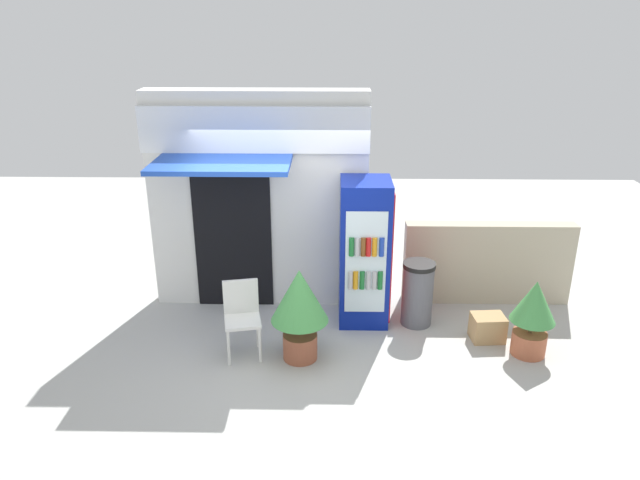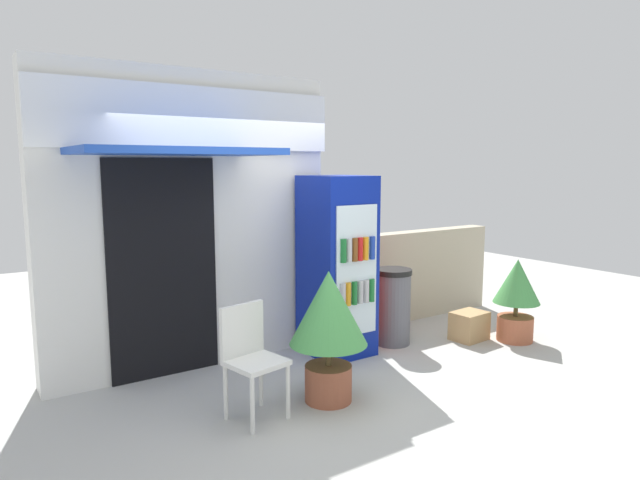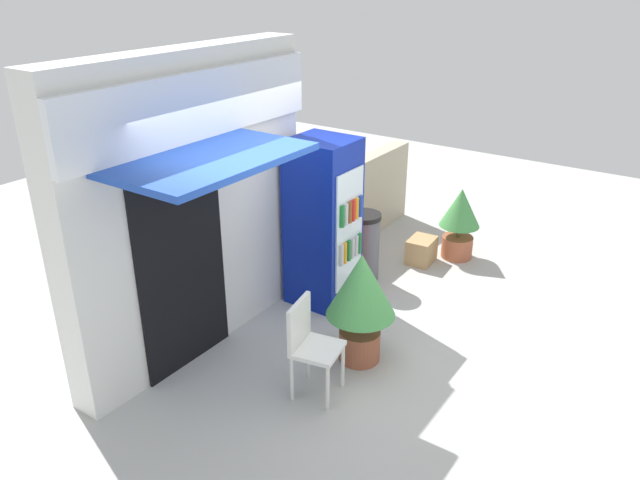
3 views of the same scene
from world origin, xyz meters
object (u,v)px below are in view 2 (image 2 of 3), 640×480
(potted_plant_near_shop, at_px, (328,320))
(potted_plant_curbside, at_px, (517,293))
(cardboard_box, at_px, (469,326))
(drink_cooler, at_px, (338,266))
(trash_bin, at_px, (393,306))
(plastic_chair, at_px, (250,352))

(potted_plant_near_shop, distance_m, potted_plant_curbside, 2.78)
(potted_plant_near_shop, distance_m, cardboard_box, 2.46)
(drink_cooler, height_order, trash_bin, drink_cooler)
(drink_cooler, distance_m, potted_plant_near_shop, 1.29)
(potted_plant_curbside, bearing_deg, cardboard_box, 142.14)
(potted_plant_near_shop, xyz_separation_m, potted_plant_curbside, (2.77, 0.15, -0.16))
(plastic_chair, bearing_deg, trash_bin, 19.04)
(drink_cooler, bearing_deg, plastic_chair, -149.90)
(potted_plant_near_shop, bearing_deg, plastic_chair, 170.93)
(cardboard_box, bearing_deg, drink_cooler, 161.78)
(drink_cooler, xyz_separation_m, trash_bin, (0.70, -0.11, -0.53))
(potted_plant_near_shop, distance_m, trash_bin, 1.76)
(plastic_chair, xyz_separation_m, trash_bin, (2.20, 0.76, -0.10))
(trash_bin, bearing_deg, potted_plant_near_shop, -149.90)
(drink_cooler, relative_size, plastic_chair, 2.09)
(cardboard_box, bearing_deg, potted_plant_near_shop, -168.65)
(plastic_chair, bearing_deg, potted_plant_near_shop, -9.07)
(potted_plant_curbside, distance_m, cardboard_box, 0.66)
(plastic_chair, height_order, potted_plant_curbside, potted_plant_curbside)
(potted_plant_curbside, bearing_deg, potted_plant_near_shop, -176.95)
(drink_cooler, relative_size, trash_bin, 2.21)
(plastic_chair, relative_size, trash_bin, 1.06)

